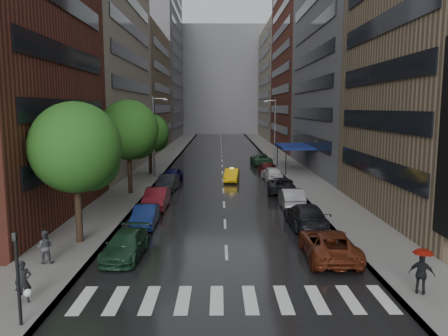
{
  "coord_description": "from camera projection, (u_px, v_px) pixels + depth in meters",
  "views": [
    {
      "loc": [
        -0.38,
        -19.3,
        7.98
      ],
      "look_at": [
        0.0,
        16.45,
        3.0
      ],
      "focal_mm": 35.0,
      "sensor_mm": 36.0,
      "label": 1
    }
  ],
  "objects": [
    {
      "name": "traffic_light",
      "position": [
        17.0,
        270.0,
        15.56
      ],
      "size": [
        0.18,
        0.15,
        3.45
      ],
      "color": "black",
      "rests_on": "sidewalk_left"
    },
    {
      "name": "buildings_right",
      "position": [
        309.0,
        66.0,
        74.46
      ],
      "size": [
        8.05,
        109.1,
        36.0
      ],
      "color": "#937A5B",
      "rests_on": "ground"
    },
    {
      "name": "tree_mid",
      "position": [
        129.0,
        130.0,
        39.47
      ],
      "size": [
        5.45,
        5.45,
        8.68
      ],
      "color": "#382619",
      "rests_on": "ground"
    },
    {
      "name": "street_lamp_left",
      "position": [
        154.0,
        135.0,
        49.18
      ],
      "size": [
        1.74,
        0.22,
        9.0
      ],
      "color": "gray",
      "rests_on": "sidewalk_left"
    },
    {
      "name": "taxi",
      "position": [
        232.0,
        175.0,
        47.32
      ],
      "size": [
        1.9,
        4.31,
        1.38
      ],
      "primitive_type": "imported",
      "rotation": [
        0.0,
        0.0,
        -0.11
      ],
      "color": "#EFB00C",
      "rests_on": "ground"
    },
    {
      "name": "crosswalk",
      "position": [
        233.0,
        299.0,
        18.24
      ],
      "size": [
        13.15,
        2.8,
        0.01
      ],
      "color": "silver",
      "rests_on": "ground"
    },
    {
      "name": "awning",
      "position": [
        294.0,
        146.0,
        54.55
      ],
      "size": [
        4.0,
        8.0,
        3.12
      ],
      "color": "navy",
      "rests_on": "sidewalk_right"
    },
    {
      "name": "building_far",
      "position": [
        221.0,
        81.0,
        134.88
      ],
      "size": [
        40.0,
        14.0,
        32.0
      ],
      "primitive_type": "cube",
      "color": "slate",
      "rests_on": "ground"
    },
    {
      "name": "ped_red_umbrella",
      "position": [
        422.0,
        267.0,
        18.31
      ],
      "size": [
        1.1,
        0.86,
        2.01
      ],
      "color": "black",
      "rests_on": "sidewalk_right"
    },
    {
      "name": "ped_bag_walker",
      "position": [
        24.0,
        283.0,
        17.54
      ],
      "size": [
        0.75,
        0.64,
        1.73
      ],
      "color": "black",
      "rests_on": "sidewalk_left"
    },
    {
      "name": "parked_cars_right",
      "position": [
        281.0,
        185.0,
        40.88
      ],
      "size": [
        2.96,
        43.71,
        1.61
      ],
      "color": "#602513",
      "rests_on": "ground"
    },
    {
      "name": "ground",
      "position": [
        228.0,
        281.0,
        20.22
      ],
      "size": [
        220.0,
        220.0,
        0.0
      ],
      "primitive_type": "plane",
      "color": "gray",
      "rests_on": "ground"
    },
    {
      "name": "ped_black_umbrella",
      "position": [
        44.0,
        240.0,
        21.95
      ],
      "size": [
        0.96,
        0.98,
        2.09
      ],
      "color": "#424246",
      "rests_on": "sidewalk_left"
    },
    {
      "name": "street_lamp_right",
      "position": [
        274.0,
        128.0,
        64.2
      ],
      "size": [
        1.74,
        0.22,
        9.0
      ],
      "color": "gray",
      "rests_on": "sidewalk_right"
    },
    {
      "name": "buildings_left",
      "position": [
        136.0,
        61.0,
        76.08
      ],
      "size": [
        8.0,
        108.0,
        38.0
      ],
      "color": "maroon",
      "rests_on": "ground"
    },
    {
      "name": "sidewalk_left",
      "position": [
        165.0,
        157.0,
        69.64
      ],
      "size": [
        4.0,
        140.0,
        0.15
      ],
      "primitive_type": "cube",
      "color": "gray",
      "rests_on": "ground"
    },
    {
      "name": "tree_near",
      "position": [
        76.0,
        148.0,
        24.9
      ],
      "size": [
        5.23,
        5.23,
        8.33
      ],
      "color": "#382619",
      "rests_on": "ground"
    },
    {
      "name": "sidewalk_right",
      "position": [
        278.0,
        157.0,
        69.83
      ],
      "size": [
        4.0,
        140.0,
        0.15
      ],
      "primitive_type": "cube",
      "color": "gray",
      "rests_on": "ground"
    },
    {
      "name": "tree_far",
      "position": [
        150.0,
        133.0,
        51.44
      ],
      "size": [
        4.57,
        4.57,
        7.28
      ],
      "color": "#382619",
      "rests_on": "ground"
    },
    {
      "name": "parked_cars_left",
      "position": [
        158.0,
        197.0,
        35.5
      ],
      "size": [
        2.29,
        28.08,
        1.6
      ],
      "color": "#193925",
      "rests_on": "ground"
    },
    {
      "name": "road",
      "position": [
        222.0,
        158.0,
        69.74
      ],
      "size": [
        14.0,
        140.0,
        0.01
      ],
      "primitive_type": "cube",
      "color": "black",
      "rests_on": "ground"
    }
  ]
}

